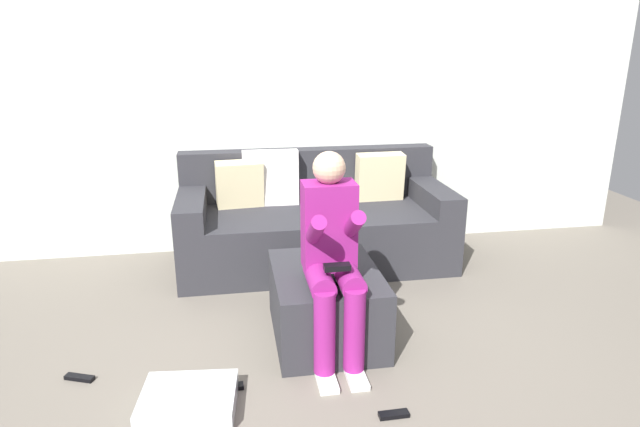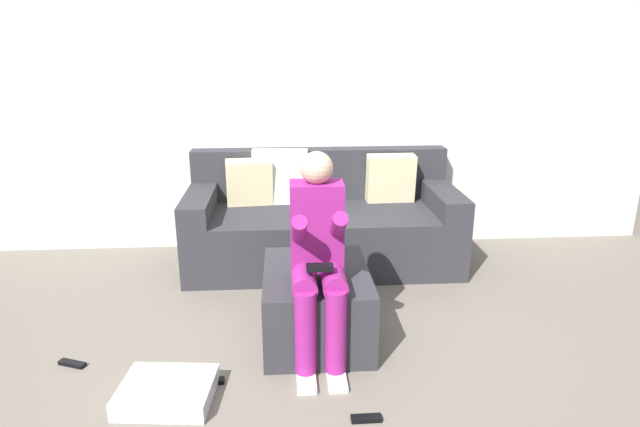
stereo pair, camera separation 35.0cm
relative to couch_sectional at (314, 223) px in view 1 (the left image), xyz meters
The scene contains 9 objects.
ground_plane 1.84m from the couch_sectional, 98.77° to the right, with size 8.29×8.29×0.00m, color #6B6359.
wall_back 1.11m from the couch_sectional, 121.75° to the left, with size 6.38×0.10×2.61m, color silver.
couch_sectional is the anchor object (origin of this frame).
ottoman 1.20m from the couch_sectional, 95.50° to the right, with size 0.62×0.80×0.43m, color #2D2D33.
person_seated 1.44m from the couch_sectional, 94.87° to the right, with size 0.29×0.58×1.16m.
storage_bin 2.00m from the couch_sectional, 116.88° to the right, with size 0.45×0.37×0.09m, color silver.
remote_near_ottoman 2.02m from the couch_sectional, 87.99° to the right, with size 0.15×0.05×0.02m, color black.
remote_by_storage_bin 1.82m from the couch_sectional, 113.84° to the right, with size 0.19×0.05×0.02m, color black.
remote_under_side_table 2.08m from the couch_sectional, 136.18° to the right, with size 0.16×0.04×0.02m, color black.
Camera 1 is at (-0.37, -2.29, 1.71)m, focal length 30.56 mm.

